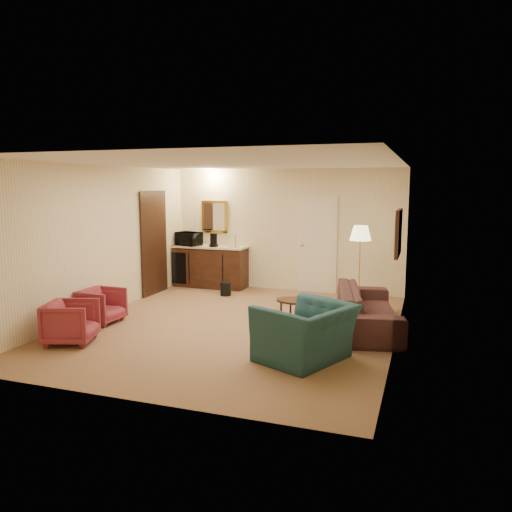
{
  "coord_description": "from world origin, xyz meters",
  "views": [
    {
      "loc": [
        2.88,
        -7.3,
        2.25
      ],
      "look_at": [
        0.18,
        0.5,
        1.08
      ],
      "focal_mm": 35.0,
      "sensor_mm": 36.0,
      "label": 1
    }
  ],
  "objects": [
    {
      "name": "ground",
      "position": [
        0.0,
        0.0,
        0.0
      ],
      "size": [
        6.0,
        6.0,
        0.0
      ],
      "primitive_type": "plane",
      "color": "#9C764F",
      "rests_on": "ground"
    },
    {
      "name": "coffee_table",
      "position": [
        0.95,
        0.38,
        0.21
      ],
      "size": [
        0.83,
        0.68,
        0.42
      ],
      "primitive_type": "cube",
      "rotation": [
        0.0,
        0.0,
        -0.3
      ],
      "color": "black",
      "rests_on": "ground"
    },
    {
      "name": "waste_bin",
      "position": [
        -1.0,
        2.0,
        0.14
      ],
      "size": [
        0.29,
        0.29,
        0.27
      ],
      "primitive_type": "cylinder",
      "rotation": [
        0.0,
        0.0,
        0.43
      ],
      "color": "black",
      "rests_on": "ground"
    },
    {
      "name": "floor_lamp",
      "position": [
        1.7,
        2.07,
        0.76
      ],
      "size": [
        0.46,
        0.46,
        1.52
      ],
      "primitive_type": "cube",
      "rotation": [
        0.0,
        0.0,
        -0.17
      ],
      "color": "gold",
      "rests_on": "ground"
    },
    {
      "name": "room_walls",
      "position": [
        -0.1,
        0.77,
        1.72
      ],
      "size": [
        5.02,
        6.01,
        2.61
      ],
      "color": "#FBE9BC",
      "rests_on": "ground"
    },
    {
      "name": "teal_armchair",
      "position": [
        1.45,
        -1.21,
        0.5
      ],
      "size": [
        1.14,
        1.34,
        0.99
      ],
      "primitive_type": "imported",
      "rotation": [
        0.0,
        0.0,
        -2.0
      ],
      "color": "#1E404C",
      "rests_on": "ground"
    },
    {
      "name": "wetbar_cabinet",
      "position": [
        -1.65,
        2.72,
        0.46
      ],
      "size": [
        1.64,
        0.58,
        0.92
      ],
      "primitive_type": "cube",
      "color": "#3D2013",
      "rests_on": "ground"
    },
    {
      "name": "rose_chair_near",
      "position": [
        -2.15,
        -0.55,
        0.31
      ],
      "size": [
        0.59,
        0.63,
        0.63
      ],
      "primitive_type": "imported",
      "rotation": [
        0.0,
        0.0,
        1.53
      ],
      "color": "maroon",
      "rests_on": "ground"
    },
    {
      "name": "microwave",
      "position": [
        -2.15,
        2.65,
        1.1
      ],
      "size": [
        0.6,
        0.44,
        0.37
      ],
      "primitive_type": "imported",
      "rotation": [
        0.0,
        0.0,
        -0.29
      ],
      "color": "black",
      "rests_on": "wetbar_cabinet"
    },
    {
      "name": "sofa",
      "position": [
        2.04,
        0.52,
        0.44
      ],
      "size": [
        1.09,
        2.33,
        0.88
      ],
      "primitive_type": "imported",
      "rotation": [
        0.0,
        0.0,
        1.77
      ],
      "color": "black",
      "rests_on": "ground"
    },
    {
      "name": "coffee_maker",
      "position": [
        -1.52,
        2.6,
        1.07
      ],
      "size": [
        0.18,
        0.18,
        0.29
      ],
      "primitive_type": "cylinder",
      "rotation": [
        0.0,
        0.0,
        0.21
      ],
      "color": "black",
      "rests_on": "wetbar_cabinet"
    },
    {
      "name": "rose_chair_far",
      "position": [
        -1.9,
        -1.6,
        0.34
      ],
      "size": [
        0.79,
        0.82,
        0.67
      ],
      "primitive_type": "imported",
      "rotation": [
        0.0,
        0.0,
        1.9
      ],
      "color": "maroon",
      "rests_on": "ground"
    }
  ]
}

